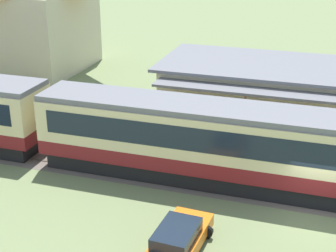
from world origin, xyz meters
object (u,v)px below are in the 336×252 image
(station_house_terracotta_roof, at_px, (16,10))
(parked_car_orange, at_px, (177,241))
(passenger_train, at_px, (206,139))
(station_building, at_px, (257,90))

(station_house_terracotta_roof, bearing_deg, parked_car_orange, -45.90)
(passenger_train, xyz_separation_m, parked_car_orange, (0.49, -6.65, -1.73))
(parked_car_orange, bearing_deg, station_house_terracotta_roof, 47.19)
(station_building, relative_size, station_house_terracotta_roof, 1.02)
(parked_car_orange, bearing_deg, station_building, 1.16)
(station_house_terracotta_roof, distance_m, parked_car_orange, 32.11)
(passenger_train, xyz_separation_m, station_building, (1.06, 10.20, -0.40))
(passenger_train, bearing_deg, station_house_terracotta_roof, 143.21)
(passenger_train, bearing_deg, station_building, 84.06)
(passenger_train, height_order, station_house_terracotta_roof, station_house_terracotta_roof)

